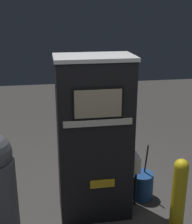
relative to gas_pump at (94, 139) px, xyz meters
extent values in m
plane|color=#423F3D|center=(0.00, -0.24, -0.95)|extent=(14.00, 14.00, 0.00)
cube|color=black|center=(0.00, 0.00, -0.47)|extent=(0.81, 0.49, 0.95)
cube|color=black|center=(0.00, 0.00, 0.45)|extent=(0.81, 0.49, 0.90)
cube|color=silver|center=(0.00, 0.00, 0.92)|extent=(0.84, 0.52, 0.04)
cube|color=black|center=(0.00, -0.25, 0.50)|extent=(0.52, 0.01, 0.33)
cube|color=tan|center=(0.00, -0.26, 0.50)|extent=(0.48, 0.01, 0.29)
cube|color=silver|center=(0.00, -0.25, 0.29)|extent=(0.72, 0.02, 0.07)
cube|color=gold|center=(0.05, -0.25, -0.43)|extent=(0.27, 0.02, 0.09)
cube|color=silver|center=(0.45, -0.10, -0.28)|extent=(0.09, 0.22, 0.18)
cylinder|color=black|center=(0.45, -0.17, -0.59)|extent=(0.03, 0.03, 0.42)
cylinder|color=yellow|center=(0.85, -0.47, -0.56)|extent=(0.16, 0.16, 0.78)
sphere|color=yellow|center=(0.85, -0.47, -0.17)|extent=(0.16, 0.16, 0.16)
cylinder|color=#1E478C|center=(0.65, 0.18, -0.78)|extent=(0.29, 0.29, 0.34)
cylinder|color=black|center=(0.69, 0.18, -0.41)|extent=(0.02, 0.11, 0.44)
camera|label=1|loc=(-0.51, -3.19, 1.41)|focal=50.00mm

